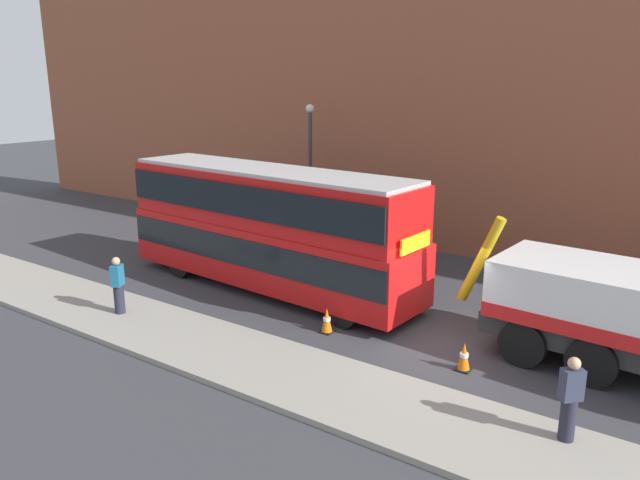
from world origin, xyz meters
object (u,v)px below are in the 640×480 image
traffic_cone_midway (464,357)px  pedestrian_onlooker (118,286)px  double_decker_bus (268,224)px  traffic_cone_near_bus (327,321)px  street_lamp (310,162)px  pedestrian_bystander (570,400)px

traffic_cone_midway → pedestrian_onlooker: bearing=-165.0°
double_decker_bus → traffic_cone_near_bus: size_ratio=15.51×
traffic_cone_midway → street_lamp: (-10.01, 7.67, 3.13)m
traffic_cone_near_bus → double_decker_bus: bearing=152.0°
double_decker_bus → pedestrian_bystander: bearing=-15.8°
double_decker_bus → traffic_cone_midway: double_decker_bus is taller
traffic_cone_near_bus → pedestrian_bystander: bearing=-15.4°
double_decker_bus → pedestrian_bystander: (10.41, -3.80, -1.25)m
pedestrian_onlooker → traffic_cone_near_bus: bearing=-3.3°
pedestrian_bystander → traffic_cone_near_bus: (-6.77, 1.87, -0.64)m
double_decker_bus → pedestrian_onlooker: (-1.99, -4.50, -1.25)m
double_decker_bus → pedestrian_bystander: 11.15m
double_decker_bus → street_lamp: 6.35m
street_lamp → traffic_cone_midway: bearing=-37.5°
pedestrian_bystander → street_lamp: street_lamp is taller
traffic_cone_near_bus → street_lamp: size_ratio=0.12×
double_decker_bus → street_lamp: street_lamp is taller
double_decker_bus → pedestrian_onlooker: size_ratio=6.53×
pedestrian_bystander → traffic_cone_near_bus: size_ratio=2.38×
double_decker_bus → pedestrian_onlooker: double_decker_bus is taller
double_decker_bus → pedestrian_onlooker: bearing=-109.6°
pedestrian_bystander → traffic_cone_midway: pedestrian_bystander is taller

